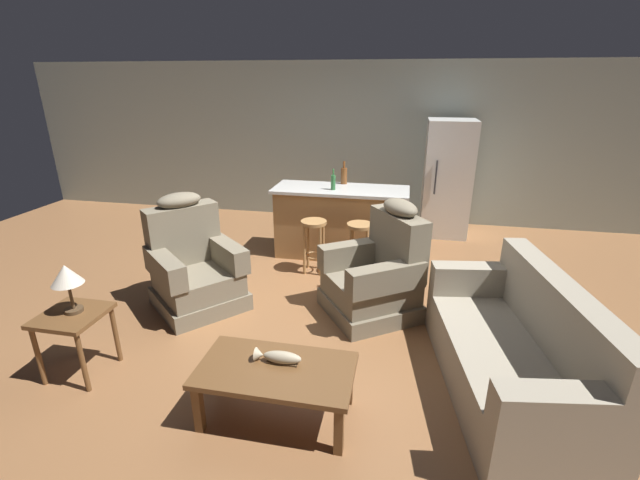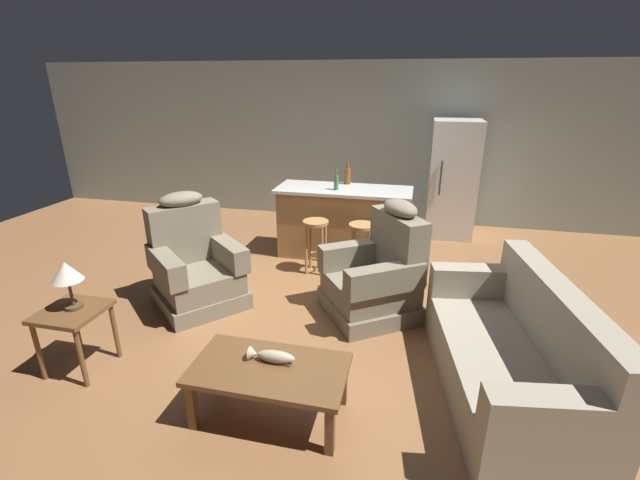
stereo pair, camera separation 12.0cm
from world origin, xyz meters
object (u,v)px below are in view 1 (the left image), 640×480
(recliner_near_lamp, at_px, (194,268))
(bottle_short_amber, at_px, (333,182))
(fish_figurine, at_px, (278,357))
(kitchen_island, at_px, (340,222))
(coffee_table, at_px, (276,374))
(table_lamp, at_px, (66,277))
(couch, at_px, (515,354))
(bar_stool_left, at_px, (314,237))
(recliner_near_island, at_px, (378,275))
(refrigerator, at_px, (447,179))
(bar_stool_right, at_px, (360,240))
(bottle_tall_green, at_px, (344,175))
(end_table, at_px, (74,324))

(recliner_near_lamp, bearing_deg, bottle_short_amber, 93.72)
(fish_figurine, distance_m, kitchen_island, 3.07)
(coffee_table, height_order, table_lamp, table_lamp)
(couch, distance_m, bar_stool_left, 2.74)
(coffee_table, distance_m, recliner_near_island, 1.76)
(refrigerator, height_order, bottle_short_amber, refrigerator)
(couch, bearing_deg, table_lamp, -1.63)
(fish_figurine, relative_size, bar_stool_right, 0.50)
(coffee_table, height_order, bottle_tall_green, bottle_tall_green)
(bottle_tall_green, height_order, bottle_short_amber, bottle_tall_green)
(couch, xyz_separation_m, bar_stool_left, (-1.99, 1.88, 0.13))
(couch, bearing_deg, bar_stool_right, -61.85)
(end_table, bearing_deg, table_lamp, 78.63)
(end_table, bearing_deg, bar_stool_right, 48.89)
(end_table, height_order, bar_stool_right, bar_stool_right)
(fish_figurine, height_order, bottle_tall_green, bottle_tall_green)
(coffee_table, relative_size, bottle_tall_green, 3.54)
(table_lamp, relative_size, bottle_tall_green, 1.32)
(recliner_near_island, height_order, end_table, recliner_near_island)
(couch, relative_size, end_table, 3.58)
(fish_figurine, bearing_deg, refrigerator, 71.50)
(bar_stool_left, relative_size, bar_stool_right, 1.00)
(table_lamp, distance_m, bottle_tall_green, 3.65)
(bar_stool_left, bearing_deg, bottle_tall_green, 75.14)
(coffee_table, xyz_separation_m, table_lamp, (-1.74, 0.19, 0.50))
(bar_stool_right, bearing_deg, table_lamp, -131.39)
(coffee_table, xyz_separation_m, bar_stool_right, (0.30, 2.51, 0.11))
(couch, xyz_separation_m, bottle_tall_green, (-1.75, 2.78, 0.73))
(bottle_tall_green, bearing_deg, coffee_table, -89.49)
(end_table, bearing_deg, coffee_table, -5.29)
(table_lamp, bearing_deg, bar_stool_right, 48.61)
(fish_figurine, relative_size, bottle_tall_green, 1.09)
(fish_figurine, distance_m, bottle_short_amber, 3.04)
(recliner_near_lamp, relative_size, bottle_tall_green, 3.86)
(couch, height_order, bar_stool_right, couch)
(bar_stool_left, height_order, bottle_short_amber, bottle_short_amber)
(recliner_near_lamp, bearing_deg, refrigerator, 87.59)
(recliner_near_island, xyz_separation_m, bottle_short_amber, (-0.71, 1.39, 0.63))
(end_table, relative_size, bottle_short_amber, 2.04)
(table_lamp, bearing_deg, kitchen_island, 59.97)
(recliner_near_island, bearing_deg, coffee_table, 36.10)
(recliner_near_lamp, bearing_deg, fish_figurine, -4.25)
(recliner_near_lamp, relative_size, end_table, 2.14)
(recliner_near_island, relative_size, bar_stool_left, 1.76)
(fish_figurine, xyz_separation_m, bottle_short_amber, (-0.12, 2.97, 0.59))
(couch, height_order, kitchen_island, kitchen_island)
(coffee_table, xyz_separation_m, recliner_near_island, (0.59, 1.65, 0.06))
(refrigerator, bearing_deg, couch, -85.47)
(bar_stool_left, xyz_separation_m, bottle_short_amber, (0.15, 0.53, 0.58))
(bottle_tall_green, bearing_deg, bar_stool_left, -104.86)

